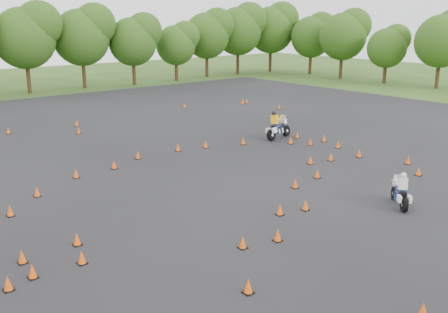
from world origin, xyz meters
name	(u,v)px	position (x,y,z in m)	size (l,w,h in m)	color
ground	(281,201)	(0.00, 0.00, 0.00)	(140.00, 140.00, 0.00)	#2D5119
asphalt_pad	(200,170)	(0.00, 6.00, 0.01)	(62.00, 62.00, 0.00)	black
treeline	(55,51)	(3.86, 35.33, 4.63)	(86.81, 32.34, 10.65)	#2A4B15
traffic_cones	(204,169)	(-0.10, 5.55, 0.23)	(36.34, 33.15, 0.45)	#F3510A
rider_yellow	(280,125)	(8.48, 8.45, 0.95)	(2.45, 0.75, 1.89)	#F3A715
rider_white	(400,189)	(3.54, -3.61, 0.78)	(2.01, 0.62, 1.55)	silver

